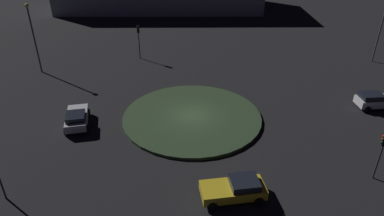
% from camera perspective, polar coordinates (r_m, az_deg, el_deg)
% --- Properties ---
extents(ground_plane, '(117.73, 117.73, 0.00)m').
position_cam_1_polar(ground_plane, '(32.65, -0.00, -1.64)').
color(ground_plane, black).
extents(roundabout_island, '(12.89, 12.89, 0.26)m').
position_cam_1_polar(roundabout_island, '(32.58, -0.00, -1.45)').
color(roundabout_island, '#2D4228').
rests_on(roundabout_island, ground_plane).
extents(car_silver, '(4.13, 2.45, 1.46)m').
position_cam_1_polar(car_silver, '(32.81, -18.34, -1.56)').
color(car_silver, silver).
rests_on(car_silver, ground_plane).
extents(car_yellow, '(2.37, 4.42, 1.45)m').
position_cam_1_polar(car_yellow, '(24.05, 7.05, -12.98)').
color(car_yellow, gold).
rests_on(car_yellow, ground_plane).
extents(car_white, '(1.98, 4.48, 1.54)m').
position_cam_1_polar(car_white, '(38.59, 28.16, 1.12)').
color(car_white, white).
rests_on(car_white, ground_plane).
extents(traffic_light_southwest, '(0.37, 0.39, 3.79)m').
position_cam_1_polar(traffic_light_southwest, '(27.50, 28.68, -5.70)').
color(traffic_light_southwest, '#2D2D2D').
rests_on(traffic_light_southwest, ground_plane).
extents(traffic_light_east, '(0.39, 0.36, 4.35)m').
position_cam_1_polar(traffic_light_east, '(45.68, -8.74, 11.63)').
color(traffic_light_east, '#2D2D2D').
rests_on(traffic_light_east, ground_plane).
extents(streetlamp_northeast, '(0.45, 0.45, 8.12)m').
position_cam_1_polar(streetlamp_northeast, '(44.27, -24.62, 11.27)').
color(streetlamp_northeast, '#4C4C51').
rests_on(streetlamp_northeast, ground_plane).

